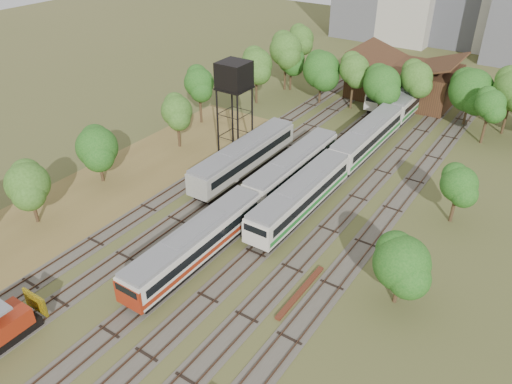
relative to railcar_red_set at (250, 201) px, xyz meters
The scene contains 13 objects.
ground 15.62m from the railcar_red_set, 82.59° to the right, with size 240.00×240.00×0.00m, color #475123.
dry_grass_patch 17.72m from the railcar_red_set, 155.24° to the right, with size 14.00×60.00×0.04m, color brown.
tracks 9.89m from the railcar_red_set, 82.11° to the left, with size 24.60×80.00×0.19m.
railcar_red_set is the anchor object (origin of this frame).
railcar_green_set 21.35m from the railcar_red_set, 79.20° to the left, with size 3.04×52.08×3.77m.
railcar_rear 40.56m from the railcar_red_set, 90.00° to the left, with size 2.82×16.08×3.48m.
old_grey_coach 9.61m from the railcar_red_set, 128.64° to the left, with size 3.06×18.00×3.79m.
water_tower 16.29m from the railcar_red_set, 132.20° to the left, with size 3.58×3.58×12.36m.
rail_pile_far 12.65m from the railcar_red_set, 35.46° to the right, with size 0.48×7.62×0.25m, color #602C1B.
maintenance_shed 42.63m from the railcar_red_set, 88.66° to the left, with size 16.45×11.55×7.58m.
tree_band_left 23.17m from the railcar_red_set, 142.36° to the left, with size 8.16×71.22×8.76m.
tree_band_far 36.11m from the railcar_red_set, 79.06° to the left, with size 50.77×10.96×9.55m.
tree_band_right 19.84m from the railcar_red_set, 29.99° to the left, with size 5.55×40.08×7.52m.
Camera 1 is at (22.82, -20.51, 29.63)m, focal length 35.00 mm.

